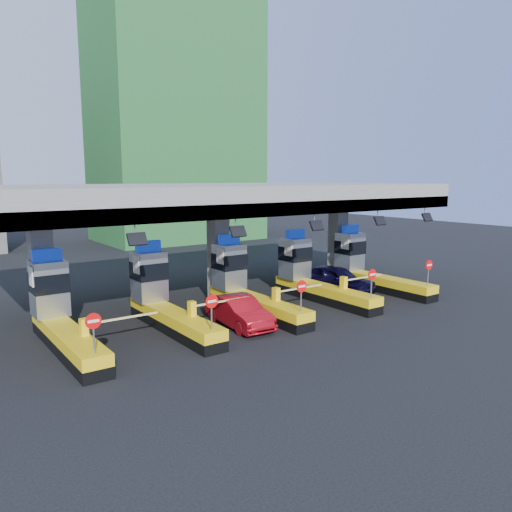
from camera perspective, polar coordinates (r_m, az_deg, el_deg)
ground at (r=28.14m, az=-1.05°, el=-6.30°), size 120.00×120.00×0.00m
toll_canopy at (r=29.58m, az=-4.27°, el=6.48°), size 28.00×12.09×7.00m
toll_lane_far_left at (r=24.02m, az=-21.60°, el=-6.18°), size 4.43×8.00×4.16m
toll_lane_left at (r=25.62m, az=-10.68°, el=-4.76°), size 4.43×8.00×4.16m
toll_lane_center at (r=28.03m, az=-1.38°, el=-3.42°), size 4.43×8.00×4.16m
toll_lane_right at (r=31.06m, az=6.26°, el=-2.24°), size 4.43×8.00×4.16m
toll_lane_far_right at (r=34.55m, az=12.45°, el=-1.25°), size 4.43×8.00×4.16m
bg_building_scaffold at (r=61.21m, az=-9.20°, el=15.07°), size 18.00×12.00×28.00m
van at (r=32.79m, az=9.12°, el=-2.61°), size 3.34×5.56×1.77m
red_car at (r=25.13m, az=-1.95°, el=-6.36°), size 1.97×4.76×1.53m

